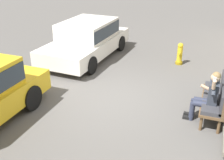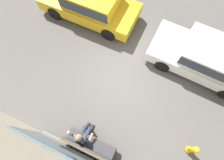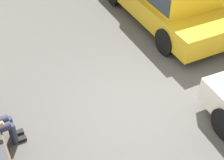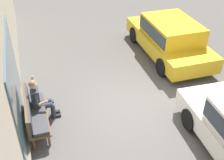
# 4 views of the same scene
# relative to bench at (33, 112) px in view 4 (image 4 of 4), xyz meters

# --- Properties ---
(ground_plane) EXTENTS (60.00, 60.00, 0.00)m
(ground_plane) POSITION_rel_bench_xyz_m (0.04, -2.90, -0.55)
(ground_plane) COLOR #565451
(bench) EXTENTS (1.79, 0.55, 0.98)m
(bench) POSITION_rel_bench_xyz_m (0.00, 0.00, 0.00)
(bench) COLOR brown
(bench) RESTS_ON ground_plane
(person_on_phone) EXTENTS (0.73, 0.74, 1.32)m
(person_on_phone) POSITION_rel_bench_xyz_m (0.35, -0.22, 0.13)
(person_on_phone) COLOR #2D3347
(person_on_phone) RESTS_ON ground_plane
(parked_car_mid) EXTENTS (4.51, 2.01, 1.48)m
(parked_car_mid) POSITION_rel_bench_xyz_m (2.67, -5.43, 0.26)
(parked_car_mid) COLOR gold
(parked_car_mid) RESTS_ON ground_plane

